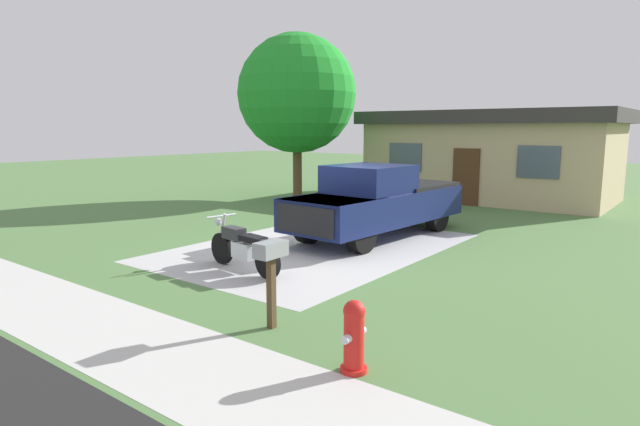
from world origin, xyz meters
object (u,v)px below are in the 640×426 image
Objects in this scene: fire_hydrant at (354,337)px; pickup_truck at (379,200)px; motorcycle at (243,247)px; mailbox at (271,261)px; neighbor_house at (491,154)px; shade_tree at (297,94)px.

pickup_truck is at bearing 119.03° from fire_hydrant.
motorcycle is 4.63m from pickup_truck.
neighbor_house reaches higher than mailbox.
pickup_truck is 9.42m from neighbor_house.
motorcycle is 0.34× the size of shade_tree.
fire_hydrant is at bearing -29.32° from motorcycle.
mailbox is at bearing -71.62° from pickup_truck.
motorcycle is at bearing -55.99° from shade_tree.
pickup_truck is 7.99m from fire_hydrant.
pickup_truck is 6.60× the size of fire_hydrant.
pickup_truck is at bearing -87.59° from neighbor_house.
fire_hydrant is 0.13× the size of shade_tree.
shade_tree is (-8.68, 11.04, 3.19)m from mailbox.
shade_tree is at bearing -141.47° from neighbor_house.
mailbox is 0.19× the size of shade_tree.
neighbor_house reaches higher than motorcycle.
neighbor_house is (-0.02, 13.96, 1.32)m from motorcycle.
neighbor_house is (-0.40, 9.38, 0.84)m from pickup_truck.
fire_hydrant is at bearing -60.97° from pickup_truck.
mailbox is 0.13× the size of neighbor_house.
shade_tree is at bearing 124.01° from motorcycle.
neighbor_house reaches higher than fire_hydrant.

